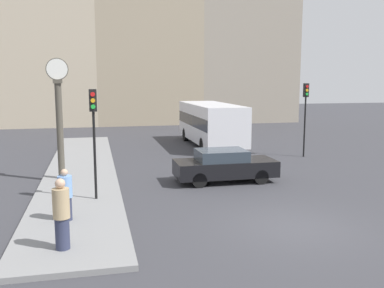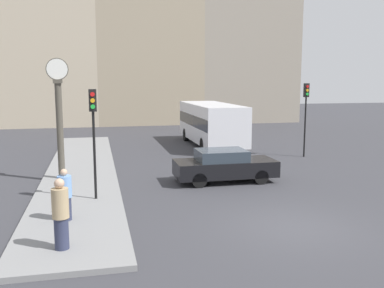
# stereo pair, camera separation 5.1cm
# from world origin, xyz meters

# --- Properties ---
(ground_plane) EXTENTS (120.00, 120.00, 0.00)m
(ground_plane) POSITION_xyz_m (0.00, 0.00, 0.00)
(ground_plane) COLOR #38383D
(sidewalk_corner) EXTENTS (3.12, 22.48, 0.15)m
(sidewalk_corner) POSITION_xyz_m (-6.33, 9.24, 0.07)
(sidewalk_corner) COLOR gray
(sidewalk_corner) RESTS_ON ground_plane
(building_row) EXTENTS (29.26, 5.00, 19.49)m
(building_row) POSITION_xyz_m (0.30, 31.21, 9.07)
(building_row) COLOR #B7A88E
(building_row) RESTS_ON ground_plane
(sedan_car) EXTENTS (4.27, 1.77, 1.38)m
(sedan_car) POSITION_xyz_m (-0.33, 5.87, 0.70)
(sedan_car) COLOR black
(sedan_car) RESTS_ON ground_plane
(bus_distant) EXTENTS (2.59, 8.16, 2.75)m
(bus_distant) POSITION_xyz_m (1.76, 15.66, 1.57)
(bus_distant) COLOR silver
(bus_distant) RESTS_ON ground_plane
(traffic_light_near) EXTENTS (0.26, 0.24, 3.84)m
(traffic_light_near) POSITION_xyz_m (-5.67, 3.82, 2.90)
(traffic_light_near) COLOR black
(traffic_light_near) RESTS_ON sidewalk_corner
(traffic_light_far) EXTENTS (0.26, 0.24, 4.11)m
(traffic_light_far) POSITION_xyz_m (5.82, 10.61, 2.93)
(traffic_light_far) COLOR black
(traffic_light_far) RESTS_ON ground_plane
(street_clock) EXTENTS (0.91, 0.36, 5.04)m
(street_clock) POSITION_xyz_m (-7.08, 7.43, 2.74)
(street_clock) COLOR #4C473D
(street_clock) RESTS_ON sidewalk_corner
(pedestrian_blue_stripe) EXTENTS (0.42, 0.42, 1.56)m
(pedestrian_blue_stripe) POSITION_xyz_m (-6.56, 1.65, 0.91)
(pedestrian_blue_stripe) COLOR #2D334C
(pedestrian_blue_stripe) RESTS_ON sidewalk_corner
(pedestrian_tan_coat) EXTENTS (0.41, 0.41, 1.79)m
(pedestrian_tan_coat) POSITION_xyz_m (-6.51, -0.62, 1.03)
(pedestrian_tan_coat) COLOR #2D334C
(pedestrian_tan_coat) RESTS_ON sidewalk_corner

